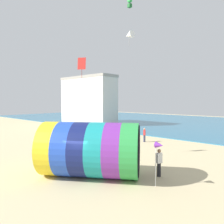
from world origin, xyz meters
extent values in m
plane|color=#CCBA8C|center=(0.00, 0.00, 0.00)|extent=(120.00, 120.00, 0.00)
cylinder|color=yellow|center=(-1.86, -0.67, 1.70)|extent=(2.72, 3.39, 3.41)
cylinder|color=blue|center=(-1.03, -0.12, 1.70)|extent=(2.72, 3.39, 3.41)
cylinder|color=navy|center=(-0.20, 0.43, 1.70)|extent=(2.72, 3.39, 3.41)
cylinder|color=teal|center=(0.63, 0.99, 1.70)|extent=(2.72, 3.39, 3.41)
cylinder|color=purple|center=(1.46, 1.54, 1.70)|extent=(2.72, 3.39, 3.41)
cylinder|color=green|center=(2.29, 2.09, 1.70)|extent=(2.72, 3.39, 3.41)
cylinder|color=black|center=(2.73, 2.38, 1.70)|extent=(1.79, 2.64, 3.14)
cylinder|color=black|center=(3.41, 3.59, 0.42)|extent=(0.24, 0.24, 0.85)
cube|color=white|center=(3.41, 3.59, 1.17)|extent=(0.34, 0.42, 0.64)
sphere|color=#9E7051|center=(3.41, 3.59, 1.62)|extent=(0.23, 0.23, 0.23)
cube|color=red|center=(-3.72, 3.31, 7.79)|extent=(0.66, 0.51, 0.98)
cylinder|color=maroon|center=(-3.72, 3.31, 7.11)|extent=(0.03, 0.03, 0.99)
cone|color=white|center=(-3.37, 9.13, 11.27)|extent=(0.97, 0.85, 0.94)
cylinder|color=gray|center=(-3.37, 9.13, 10.59)|extent=(0.03, 0.03, 0.90)
cube|color=green|center=(-8.73, 16.04, 18.58)|extent=(0.54, 0.54, 0.50)
cube|color=#1E642A|center=(-8.73, 16.04, 17.83)|extent=(0.54, 0.54, 0.50)
cylinder|color=black|center=(-8.73, 16.04, 18.21)|extent=(0.02, 0.02, 1.33)
cylinder|color=black|center=(-8.60, 10.14, 0.43)|extent=(0.24, 0.24, 0.86)
cube|color=yellow|center=(-8.60, 10.14, 1.19)|extent=(0.25, 0.38, 0.65)
sphere|color=beige|center=(-8.60, 10.14, 1.65)|extent=(0.23, 0.23, 0.23)
cylinder|color=#383D56|center=(-3.68, 12.43, 0.39)|extent=(0.24, 0.24, 0.79)
cube|color=red|center=(-3.68, 12.43, 1.08)|extent=(0.35, 0.42, 0.59)
sphere|color=tan|center=(-3.68, 12.43, 1.50)|extent=(0.21, 0.21, 0.21)
cube|color=silver|center=(-22.51, 20.35, 4.48)|extent=(12.40, 4.04, 8.97)
cube|color=gray|center=(-22.51, 20.35, 9.22)|extent=(12.65, 4.12, 0.50)
cylinder|color=silver|center=(4.10, 2.06, 1.26)|extent=(0.05, 0.05, 2.52)
cone|color=purple|center=(4.32, 2.06, 2.34)|extent=(0.45, 0.36, 0.36)
camera|label=1|loc=(10.36, -8.31, 4.78)|focal=35.00mm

